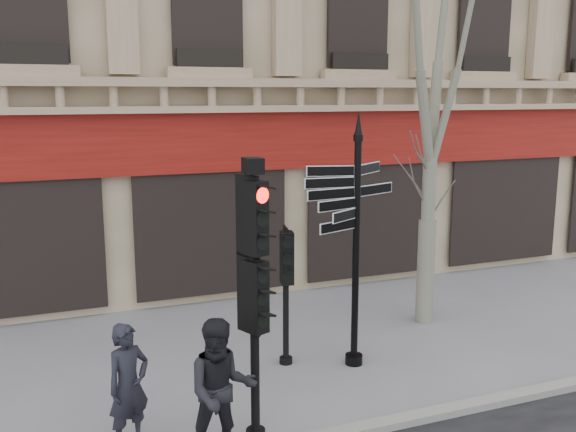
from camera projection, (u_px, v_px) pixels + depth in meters
name	position (u px, v px, depth m)	size (l,w,h in m)	color
ground	(295.00, 395.00, 9.99)	(80.00, 80.00, 0.00)	slate
fingerpost	(357.00, 198.00, 10.59)	(2.11, 2.11, 4.35)	black
traffic_signal_main	(254.00, 267.00, 8.27)	(0.51, 0.44, 3.83)	black
traffic_signal_secondary	(286.00, 272.00, 10.86)	(0.45, 0.36, 2.35)	black
plane_tree	(436.00, 32.00, 12.13)	(3.09, 3.09, 8.22)	gray
pedestrian_a	(128.00, 386.00, 8.39)	(0.62, 0.41, 1.70)	black
pedestrian_b	(221.00, 391.00, 8.07)	(0.91, 0.71, 1.88)	black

